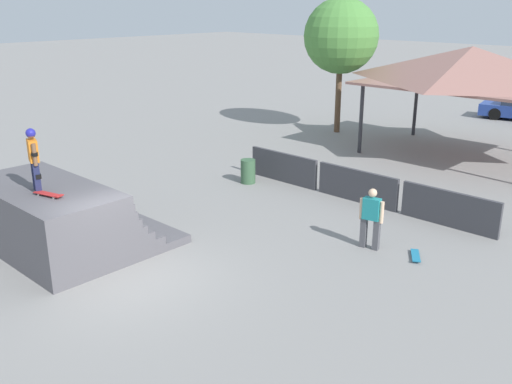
% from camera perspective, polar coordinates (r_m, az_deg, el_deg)
% --- Properties ---
extents(ground_plane, '(160.00, 160.00, 0.00)m').
position_cam_1_polar(ground_plane, '(13.79, -12.41, -8.41)').
color(ground_plane, gray).
extents(quarter_pipe_ramp, '(4.53, 3.98, 1.75)m').
position_cam_1_polar(quarter_pipe_ramp, '(15.65, -19.20, -2.58)').
color(quarter_pipe_ramp, '#565459').
rests_on(quarter_pipe_ramp, ground).
extents(skater_on_deck, '(0.67, 0.35, 1.56)m').
position_cam_1_polar(skater_on_deck, '(14.66, -21.36, 3.42)').
color(skater_on_deck, '#1E2347').
rests_on(skater_on_deck, quarter_pipe_ramp).
extents(skateboard_on_deck, '(0.85, 0.40, 0.09)m').
position_cam_1_polar(skateboard_on_deck, '(14.36, -19.97, -0.21)').
color(skateboard_on_deck, silver).
rests_on(skateboard_on_deck, quarter_pipe_ramp).
extents(bystander_walking, '(0.66, 0.30, 1.64)m').
position_cam_1_polar(bystander_walking, '(14.97, 11.45, -2.32)').
color(bystander_walking, '#4C4C51').
rests_on(bystander_walking, ground).
extents(skateboard_on_ground, '(0.59, 0.78, 0.09)m').
position_cam_1_polar(skateboard_on_ground, '(14.98, 15.67, -6.18)').
color(skateboard_on_ground, blue).
rests_on(skateboard_on_ground, ground).
extents(barrier_fence, '(9.16, 0.12, 1.05)m').
position_cam_1_polar(barrier_fence, '(18.56, 10.08, 0.61)').
color(barrier_fence, '#3D3D42').
rests_on(barrier_fence, ground).
extents(pavilion_shelter, '(8.10, 5.48, 4.47)m').
position_cam_1_polar(pavilion_shelter, '(24.63, 20.68, 11.62)').
color(pavilion_shelter, '#2D2D33').
rests_on(pavilion_shelter, ground).
extents(tree_beside_pavilion, '(3.52, 3.52, 6.36)m').
position_cam_1_polar(tree_beside_pavilion, '(28.05, 8.50, 15.15)').
color(tree_beside_pavilion, brown).
rests_on(tree_beside_pavilion, ground).
extents(trash_bin, '(0.52, 0.52, 0.85)m').
position_cam_1_polar(trash_bin, '(20.19, -0.80, 2.08)').
color(trash_bin, '#385B3D').
rests_on(trash_bin, ground).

